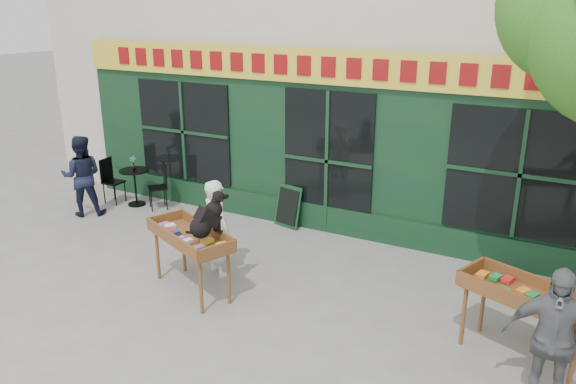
% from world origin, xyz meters
% --- Properties ---
extents(ground, '(80.00, 80.00, 0.00)m').
position_xyz_m(ground, '(0.00, 0.00, 0.00)').
color(ground, slate).
rests_on(ground, ground).
extents(book_cart_center, '(1.62, 1.16, 0.99)m').
position_xyz_m(book_cart_center, '(-0.77, -0.69, 0.82)').
color(book_cart_center, brown).
rests_on(book_cart_center, ground).
extents(dog, '(0.55, 0.69, 0.60)m').
position_xyz_m(dog, '(-0.42, -0.74, 1.29)').
color(dog, black).
rests_on(dog, book_cart_center).
extents(woman, '(0.66, 0.56, 1.53)m').
position_xyz_m(woman, '(-0.77, -0.04, 0.76)').
color(woman, silver).
rests_on(woman, ground).
extents(book_cart_right, '(1.62, 1.11, 0.99)m').
position_xyz_m(book_cart_right, '(3.69, -0.23, 0.82)').
color(book_cart_right, brown).
rests_on(book_cart_right, ground).
extents(man_right, '(0.94, 0.40, 1.61)m').
position_xyz_m(man_right, '(3.99, -0.98, 0.80)').
color(man_right, '#57585C').
rests_on(man_right, ground).
extents(bistro_table, '(0.60, 0.60, 0.76)m').
position_xyz_m(bistro_table, '(-4.10, 1.73, 0.54)').
color(bistro_table, black).
rests_on(bistro_table, ground).
extents(bistro_chair_left, '(0.39, 0.38, 0.95)m').
position_xyz_m(bistro_chair_left, '(-4.69, 1.63, 0.56)').
color(bistro_chair_left, black).
rests_on(bistro_chair_left, ground).
extents(bistro_chair_right, '(0.51, 0.51, 0.95)m').
position_xyz_m(bistro_chair_right, '(-3.49, 1.85, 0.56)').
color(bistro_chair_right, black).
rests_on(bistro_chair_right, ground).
extents(potted_plant, '(0.18, 0.15, 0.29)m').
position_xyz_m(potted_plant, '(-4.10, 1.73, 0.91)').
color(potted_plant, gray).
rests_on(potted_plant, bistro_table).
extents(man_left, '(0.99, 0.96, 1.61)m').
position_xyz_m(man_left, '(-4.60, 0.83, 0.80)').
color(man_left, black).
rests_on(man_left, ground).
extents(chalkboard, '(0.59, 0.31, 0.79)m').
position_xyz_m(chalkboard, '(-0.74, 2.19, 0.40)').
color(chalkboard, black).
rests_on(chalkboard, ground).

